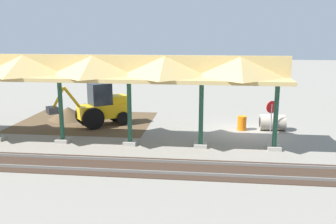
{
  "coord_description": "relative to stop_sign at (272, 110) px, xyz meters",
  "views": [
    {
      "loc": [
        2.15,
        22.94,
        6.15
      ],
      "look_at": [
        4.55,
        2.25,
        1.6
      ],
      "focal_mm": 40.0,
      "sensor_mm": 36.0,
      "label": 1
    }
  ],
  "objects": [
    {
      "name": "dirt_work_zone",
      "position": [
        12.21,
        -1.44,
        -1.42
      ],
      "size": [
        9.0,
        7.0,
        0.01
      ],
      "primitive_type": "cube",
      "color": "brown",
      "rests_on": "ground"
    },
    {
      "name": "platform_canopy",
      "position": [
        11.9,
        3.34,
        2.75
      ],
      "size": [
        24.38,
        3.2,
        4.9
      ],
      "color": "#9E998E",
      "rests_on": "ground"
    },
    {
      "name": "dirt_mound",
      "position": [
        13.71,
        -2.16,
        -1.42
      ],
      "size": [
        5.41,
        5.41,
        1.72
      ],
      "primitive_type": "cone",
      "color": "brown",
      "rests_on": "ground"
    },
    {
      "name": "ground_plane",
      "position": [
        1.54,
        -0.22,
        -1.42
      ],
      "size": [
        120.0,
        120.0,
        0.0
      ],
      "primitive_type": "plane",
      "color": "gray"
    },
    {
      "name": "rail_tracks",
      "position": [
        1.54,
        6.75,
        -1.39
      ],
      "size": [
        60.0,
        2.58,
        0.15
      ],
      "color": "slate",
      "rests_on": "ground"
    },
    {
      "name": "stop_sign",
      "position": [
        0.0,
        0.0,
        0.0
      ],
      "size": [
        0.7,
        0.35,
        2.0
      ],
      "color": "gray",
      "rests_on": "ground"
    },
    {
      "name": "backhoe",
      "position": [
        10.83,
        -0.64,
        -0.16
      ],
      "size": [
        4.8,
        4.09,
        2.82
      ],
      "color": "#EAB214",
      "rests_on": "ground"
    },
    {
      "name": "concrete_pipe",
      "position": [
        -0.21,
        -0.71,
        -0.92
      ],
      "size": [
        1.58,
        1.03,
        1.0
      ],
      "color": "#9E9384",
      "rests_on": "ground"
    },
    {
      "name": "traffic_barrel",
      "position": [
        1.7,
        -0.49,
        -0.97
      ],
      "size": [
        0.56,
        0.56,
        0.9
      ],
      "primitive_type": "cylinder",
      "color": "orange",
      "rests_on": "ground"
    }
  ]
}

